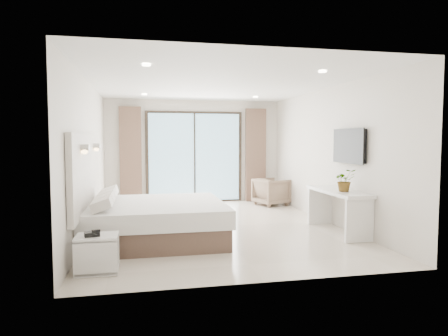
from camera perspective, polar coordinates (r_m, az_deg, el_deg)
The scene contains 8 objects.
ground at distance 7.75m, azimuth -1.18°, elevation -8.32°, with size 6.20×6.20×0.00m, color beige.
room_shell at distance 8.17m, azimuth -3.40°, elevation 3.49°, with size 4.62×6.22×2.72m.
bed at distance 6.76m, azimuth -9.92°, elevation -7.37°, with size 2.24×2.13×0.76m.
nightstand at distance 5.34m, azimuth -17.66°, elevation -11.60°, with size 0.51×0.42×0.47m.
phone at distance 5.24m, azimuth -18.35°, elevation -8.93°, with size 0.18×0.14×0.06m, color black.
console_desk at distance 7.42m, azimuth 15.95°, elevation -4.60°, with size 0.50×1.61×0.77m.
plant at distance 7.17m, azimuth 16.86°, elevation -2.02°, with size 0.35×0.39×0.30m, color #33662D.
armchair at distance 10.24m, azimuth 6.79°, elevation -3.19°, with size 0.73×0.68×0.75m, color #7B6B50.
Camera 1 is at (-1.38, -7.44, 1.65)m, focal length 32.00 mm.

